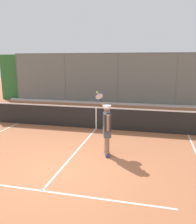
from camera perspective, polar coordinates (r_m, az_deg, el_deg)
ground_plane at (r=6.64m, az=-9.16°, el=-13.71°), size 60.00×60.00×0.00m
court_line_markings at (r=5.59m, az=-14.65°, el=-19.28°), size 7.60×9.36×0.01m
fence_backdrop at (r=16.33m, az=5.13°, el=7.93°), size 17.76×1.37×3.37m
tennis_net at (r=10.13m, az=-0.45°, el=-1.34°), size 9.77×0.09×1.07m
tennis_player at (r=7.26m, az=2.14°, el=-3.48°), size 0.76×1.22×1.88m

